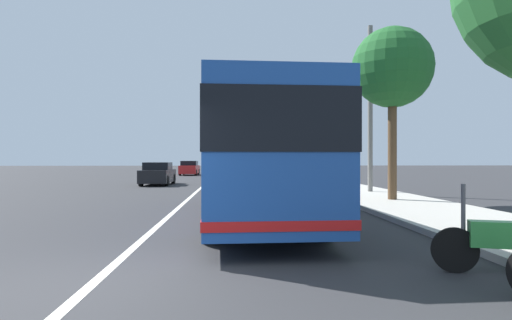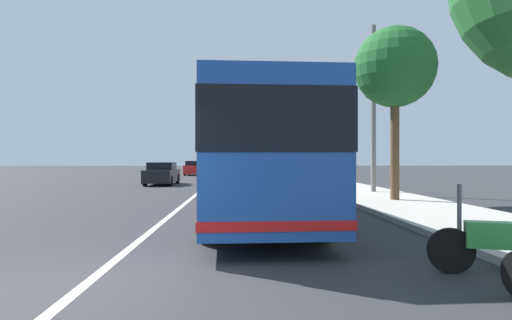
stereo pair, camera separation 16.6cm
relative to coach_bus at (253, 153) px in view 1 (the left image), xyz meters
The scene contains 10 objects.
ground_plane 7.18m from the coach_bus, 160.04° to the left, with size 220.00×220.00×0.00m, color #2D2D30.
sidewalk_curb 6.61m from the coach_bus, 57.05° to the right, with size 110.00×3.60×0.14m, color #B2ADA3.
lane_divider_line 4.57m from the coach_bus, 34.33° to the left, with size 110.00×0.16×0.01m, color silver.
coach_bus is the anchor object (origin of this frame).
motorcycle_angled 7.14m from the coach_bus, 151.77° to the right, with size 0.73×2.05×1.27m.
car_side_street 33.32m from the coach_bus, ahead, with size 4.34×1.85×1.49m.
car_oncoming 16.66m from the coach_bus, 18.73° to the left, with size 4.24×1.79×1.44m.
car_far_distant 31.15m from the coach_bus, ahead, with size 4.12×2.05×1.57m.
roadside_tree_mid_block 7.26m from the coach_bus, 55.57° to the right, with size 2.98×2.98×6.54m.
utility_pole 9.87m from the coach_bus, 37.29° to the right, with size 0.23×0.23×7.85m, color slate.
Camera 1 is at (-5.38, -1.82, 1.62)m, focal length 30.02 mm.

